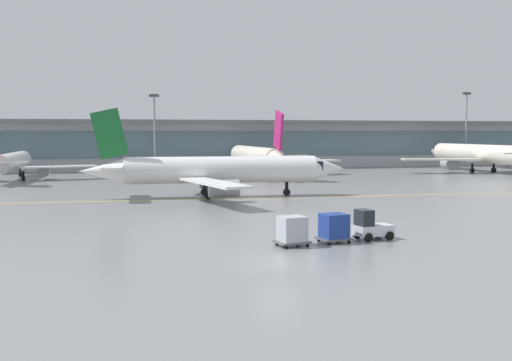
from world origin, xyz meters
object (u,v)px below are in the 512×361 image
object	(u,v)px
gate_airplane_2	(256,157)
gate_airplane_3	(478,154)
apron_light_mast_2	(466,126)
gate_airplane_1	(12,162)
cargo_dolly_trailing	(292,230)
baggage_tug	(371,227)
cargo_dolly_lead	(334,227)
taxiing_regional_jet	(218,171)
apron_light_mast_1	(155,129)

from	to	relation	value
gate_airplane_2	gate_airplane_3	bearing A→B (deg)	-92.86
gate_airplane_2	apron_light_mast_2	distance (m)	52.00
gate_airplane_1	apron_light_mast_2	size ratio (longest dim) A/B	1.74
gate_airplane_1	cargo_dolly_trailing	bearing A→B (deg)	-155.32
gate_airplane_1	gate_airplane_3	world-z (taller)	gate_airplane_3
gate_airplane_3	baggage_tug	size ratio (longest dim) A/B	11.88
gate_airplane_3	cargo_dolly_lead	xyz separation A→B (m)	(-51.66, -59.16, -2.24)
gate_airplane_2	taxiing_regional_jet	size ratio (longest dim) A/B	1.05
gate_airplane_1	taxiing_regional_jet	size ratio (longest dim) A/B	0.90
cargo_dolly_trailing	taxiing_regional_jet	bearing A→B (deg)	79.27
gate_airplane_1	taxiing_regional_jet	distance (m)	40.65
cargo_dolly_trailing	apron_light_mast_2	xyz separation A→B (m)	(62.90, 76.01, 7.44)
gate_airplane_3	taxiing_regional_jet	distance (m)	61.33
taxiing_regional_jet	baggage_tug	size ratio (longest dim) A/B	10.82
gate_airplane_3	apron_light_mast_2	distance (m)	19.01
baggage_tug	cargo_dolly_lead	distance (m)	2.90
cargo_dolly_trailing	apron_light_mast_2	distance (m)	98.94
gate_airplane_3	cargo_dolly_lead	world-z (taller)	gate_airplane_3
gate_airplane_2	cargo_dolly_trailing	distance (m)	62.60
cargo_dolly_lead	cargo_dolly_trailing	xyz separation A→B (m)	(-3.08, -0.48, 0.00)
gate_airplane_1	apron_light_mast_1	xyz separation A→B (m)	(22.78, 13.56, 5.06)
apron_light_mast_1	baggage_tug	bearing A→B (deg)	-83.77
gate_airplane_2	gate_airplane_3	size ratio (longest dim) A/B	0.96
gate_airplane_1	apron_light_mast_2	world-z (taller)	apron_light_mast_2
taxiing_regional_jet	baggage_tug	distance (m)	29.72
gate_airplane_3	cargo_dolly_lead	bearing A→B (deg)	138.49
gate_airplane_3	taxiing_regional_jet	bearing A→B (deg)	118.36
gate_airplane_3	gate_airplane_2	bearing A→B (deg)	87.58
cargo_dolly_lead	cargo_dolly_trailing	world-z (taller)	same
gate_airplane_1	cargo_dolly_lead	bearing A→B (deg)	-152.73
taxiing_regional_jet	apron_light_mast_2	size ratio (longest dim) A/B	1.93
taxiing_regional_jet	apron_light_mast_1	world-z (taller)	apron_light_mast_1
baggage_tug	cargo_dolly_lead	size ratio (longest dim) A/B	1.20
gate_airplane_3	taxiing_regional_jet	world-z (taller)	gate_airplane_3
gate_airplane_3	apron_light_mast_2	size ratio (longest dim) A/B	2.12
apron_light_mast_1	apron_light_mast_2	bearing A→B (deg)	0.86
apron_light_mast_2	gate_airplane_1	bearing A→B (deg)	-170.60
baggage_tug	apron_light_mast_1	world-z (taller)	apron_light_mast_1
gate_airplane_2	taxiing_regional_jet	bearing A→B (deg)	157.37
taxiing_regional_jet	cargo_dolly_trailing	xyz separation A→B (m)	(-0.97, -30.15, -1.94)
cargo_dolly_trailing	apron_light_mast_1	bearing A→B (deg)	82.75
taxiing_regional_jet	apron_light_mast_1	distance (m)	45.24
apron_light_mast_1	apron_light_mast_2	xyz separation A→B (m)	(65.05, 0.98, 0.73)
gate_airplane_1	apron_light_mast_2	bearing A→B (deg)	-78.01
gate_airplane_2	baggage_tug	bearing A→B (deg)	172.15
gate_airplane_2	apron_light_mast_1	distance (m)	21.34
taxiing_regional_jet	gate_airplane_2	bearing A→B (deg)	72.00
gate_airplane_1	cargo_dolly_trailing	size ratio (longest dim) A/B	11.72
gate_airplane_2	gate_airplane_3	world-z (taller)	gate_airplane_3
apron_light_mast_2	apron_light_mast_1	bearing A→B (deg)	-179.14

